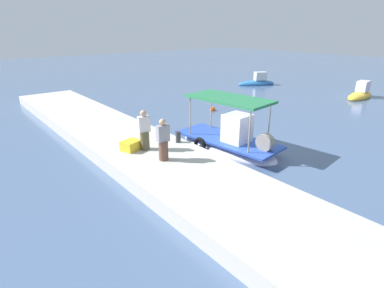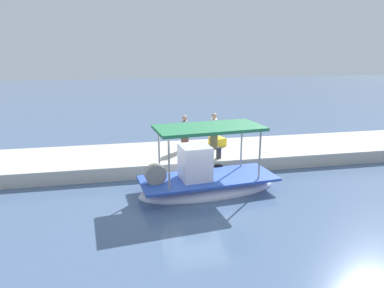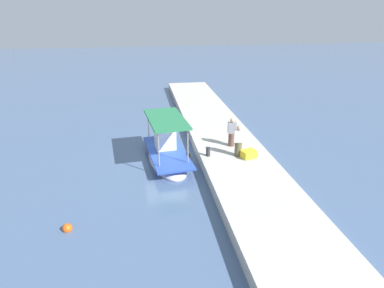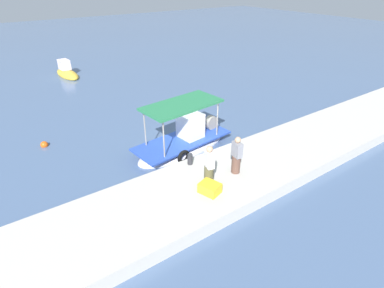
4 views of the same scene
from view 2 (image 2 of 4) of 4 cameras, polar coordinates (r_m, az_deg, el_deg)
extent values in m
plane|color=#4A6186|center=(13.63, 0.30, -8.13)|extent=(120.00, 120.00, 0.00)
cube|color=beige|center=(17.14, -2.39, -2.13)|extent=(36.00, 4.04, 0.61)
ellipsoid|color=silver|center=(13.82, 2.70, -7.52)|extent=(5.77, 2.69, 0.83)
cube|color=#2D4FB8|center=(13.64, 2.73, -5.71)|extent=(5.55, 2.66, 0.10)
cube|color=white|center=(13.24, 0.50, -3.28)|extent=(1.22, 1.26, 1.43)
cylinder|color=gray|center=(12.10, -3.84, -3.62)|extent=(0.07, 0.07, 2.03)
cylinder|color=gray|center=(13.57, -5.48, -1.57)|extent=(0.07, 0.07, 2.03)
cylinder|color=gray|center=(13.38, 11.16, -2.05)|extent=(0.07, 0.07, 2.03)
cylinder|color=gray|center=(14.72, 8.20, -0.33)|extent=(0.07, 0.07, 2.03)
cube|color=#2A7D4D|center=(13.06, 2.84, 2.69)|extent=(4.26, 2.42, 0.12)
torus|color=black|center=(14.95, 4.27, -4.66)|extent=(0.76, 0.26, 0.74)
cylinder|color=gray|center=(12.95, -6.10, -5.06)|extent=(0.83, 0.44, 0.80)
cylinder|color=brown|center=(17.12, -1.20, 0.34)|extent=(0.43, 0.43, 0.82)
cube|color=gray|center=(16.94, -1.21, 2.78)|extent=(0.33, 0.53, 0.67)
sphere|color=tan|center=(16.85, -1.22, 4.34)|extent=(0.27, 0.27, 0.27)
cylinder|color=brown|center=(17.42, 3.64, 0.61)|extent=(0.48, 0.48, 0.84)
cube|color=silver|center=(17.25, 3.68, 3.07)|extent=(0.39, 0.56, 0.69)
sphere|color=tan|center=(17.15, 3.71, 4.65)|extent=(0.27, 0.27, 0.27)
cylinder|color=#2D2D33|center=(15.85, 4.46, -1.47)|extent=(0.24, 0.24, 0.52)
cube|color=yellow|center=(18.04, 4.24, 0.43)|extent=(0.84, 0.95, 0.42)
camera|label=1|loc=(23.70, -29.12, 14.12)|focal=28.69mm
camera|label=3|loc=(24.21, 53.74, 16.69)|focal=31.53mm
camera|label=4|loc=(27.12, 13.59, 21.04)|focal=28.95mm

